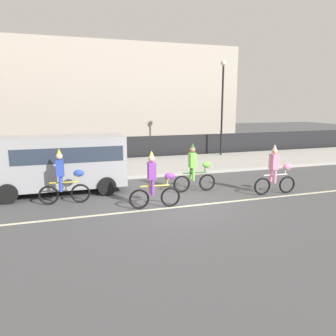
# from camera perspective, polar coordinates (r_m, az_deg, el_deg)

# --- Properties ---
(ground_plane) EXTENTS (80.00, 80.00, 0.00)m
(ground_plane) POSITION_cam_1_polar(r_m,az_deg,el_deg) (11.48, 0.98, -6.07)
(ground_plane) COLOR #4C4C4F
(road_centre_line) EXTENTS (36.00, 0.14, 0.01)m
(road_centre_line) POSITION_cam_1_polar(r_m,az_deg,el_deg) (11.03, 1.84, -6.79)
(road_centre_line) COLOR beige
(road_centre_line) RESTS_ON ground
(sidewalk_curb) EXTENTS (60.00, 5.00, 0.15)m
(sidewalk_curb) POSITION_cam_1_polar(r_m,az_deg,el_deg) (17.55, -5.99, 0.21)
(sidewalk_curb) COLOR #ADAAA3
(sidewalk_curb) RESTS_ON ground
(fence_line) EXTENTS (40.00, 0.08, 1.40)m
(fence_line) POSITION_cam_1_polar(r_m,az_deg,el_deg) (20.26, -7.77, 3.44)
(fence_line) COLOR black
(fence_line) RESTS_ON ground
(building_backdrop) EXTENTS (28.00, 8.00, 7.84)m
(building_backdrop) POSITION_cam_1_polar(r_m,az_deg,el_deg) (28.35, -18.72, 11.68)
(building_backdrop) COLOR #B2A899
(building_backdrop) RESTS_ON ground
(parade_cyclist_cobalt) EXTENTS (1.72, 0.50, 1.92)m
(parade_cyclist_cobalt) POSITION_cam_1_polar(r_m,az_deg,el_deg) (11.72, -17.62, -1.99)
(parade_cyclist_cobalt) COLOR black
(parade_cyclist_cobalt) RESTS_ON ground
(parade_cyclist_purple) EXTENTS (1.72, 0.50, 1.92)m
(parade_cyclist_purple) POSITION_cam_1_polar(r_m,az_deg,el_deg) (10.73, -2.23, -2.65)
(parade_cyclist_purple) COLOR black
(parade_cyclist_purple) RESTS_ON ground
(parade_cyclist_lime) EXTENTS (1.72, 0.50, 1.92)m
(parade_cyclist_lime) POSITION_cam_1_polar(r_m,az_deg,el_deg) (12.77, 4.74, -0.43)
(parade_cyclist_lime) COLOR black
(parade_cyclist_lime) RESTS_ON ground
(parade_cyclist_pink) EXTENTS (1.72, 0.50, 1.92)m
(parade_cyclist_pink) POSITION_cam_1_polar(r_m,az_deg,el_deg) (13.02, 18.28, -0.74)
(parade_cyclist_pink) COLOR black
(parade_cyclist_pink) RESTS_ON ground
(parked_van_grey) EXTENTS (5.00, 2.22, 2.18)m
(parked_van_grey) POSITION_cam_1_polar(r_m,az_deg,el_deg) (13.22, -18.35, 1.37)
(parked_van_grey) COLOR #99999E
(parked_van_grey) RESTS_ON ground
(street_lamp_post) EXTENTS (0.36, 0.36, 5.86)m
(street_lamp_post) POSITION_cam_1_polar(r_m,az_deg,el_deg) (21.13, 9.48, 12.64)
(street_lamp_post) COLOR black
(street_lamp_post) RESTS_ON sidewalk_curb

